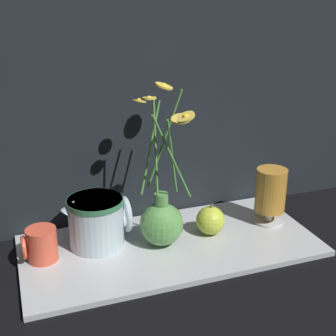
# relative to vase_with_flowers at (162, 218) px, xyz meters

# --- Properties ---
(ground_plane) EXTENTS (6.00, 6.00, 0.00)m
(ground_plane) POSITION_rel_vase_with_flowers_xyz_m (0.02, -0.01, -0.08)
(ground_plane) COLOR black
(shelf) EXTENTS (0.66, 0.31, 0.01)m
(shelf) POSITION_rel_vase_with_flowers_xyz_m (0.02, -0.01, -0.07)
(shelf) COLOR #B2B7BC
(shelf) RESTS_ON ground_plane
(vase_with_flowers) EXTENTS (0.11, 0.20, 0.35)m
(vase_with_flowers) POSITION_rel_vase_with_flowers_xyz_m (0.00, 0.00, 0.00)
(vase_with_flowers) COLOR #59994C
(vase_with_flowers) RESTS_ON shelf
(yellow_mug) EXTENTS (0.07, 0.06, 0.07)m
(yellow_mug) POSITION_rel_vase_with_flowers_xyz_m (-0.26, 0.02, -0.03)
(yellow_mug) COLOR #DB5138
(yellow_mug) RESTS_ON shelf
(ceramic_pitcher) EXTENTS (0.15, 0.12, 0.12)m
(ceramic_pitcher) POSITION_rel_vase_with_flowers_xyz_m (-0.14, 0.04, -0.00)
(ceramic_pitcher) COLOR silver
(ceramic_pitcher) RESTS_ON shelf
(tea_glass) EXTENTS (0.07, 0.07, 0.14)m
(tea_glass) POSITION_rel_vase_with_flowers_xyz_m (0.28, 0.01, 0.02)
(tea_glass) COLOR silver
(tea_glass) RESTS_ON shelf
(orange_fruit) EXTENTS (0.07, 0.07, 0.08)m
(orange_fruit) POSITION_rel_vase_with_flowers_xyz_m (0.12, 0.01, -0.03)
(orange_fruit) COLOR #B7C638
(orange_fruit) RESTS_ON shelf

